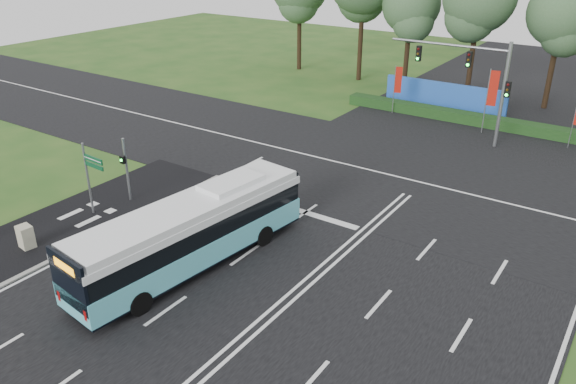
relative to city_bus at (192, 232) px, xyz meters
name	(u,v)px	position (x,y,z in m)	size (l,w,h in m)	color
ground	(308,278)	(4.65, 1.92, -1.66)	(120.00, 120.00, 0.00)	#244E1A
road_main	(308,278)	(4.65, 1.92, -1.64)	(20.00, 120.00, 0.04)	black
road_cross	(418,182)	(4.65, 13.92, -1.63)	(120.00, 14.00, 0.05)	black
bike_path	(62,226)	(-7.85, -1.08, -1.63)	(5.00, 18.00, 0.06)	black
kerb_strip	(94,239)	(-5.45, -1.08, -1.60)	(0.25, 18.00, 0.12)	gray
city_bus	(192,232)	(0.00, 0.00, 0.00)	(3.71, 11.65, 3.29)	#58BECD
pedestrian_signal	(126,168)	(-7.32, 2.80, 0.30)	(0.29, 0.42, 3.58)	gray
street_sign	(91,172)	(-7.38, 0.68, 0.81)	(1.52, 0.19, 3.89)	gray
utility_cabinet	(26,237)	(-7.39, -3.25, -1.09)	(0.68, 0.57, 1.14)	#BEB799
banner_flag_left	(397,82)	(-2.11, 25.62, 0.87)	(0.52, 0.27, 3.83)	gray
banner_flag_mid	(491,92)	(5.30, 24.83, 1.38)	(0.68, 0.18, 4.66)	gray
traffic_light_gantry	(478,75)	(4.86, 22.42, 3.01)	(8.41, 0.28, 7.00)	gray
hedge	(483,121)	(4.65, 26.42, -1.26)	(22.00, 1.20, 0.80)	#143412
blue_hoarding	(444,96)	(0.65, 28.92, -0.56)	(10.00, 0.30, 2.20)	#2052B2
eucalyptus_row	(566,2)	(7.66, 33.11, 6.75)	(54.59, 9.72, 12.81)	black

